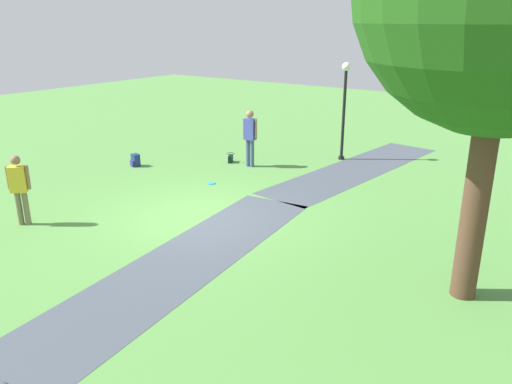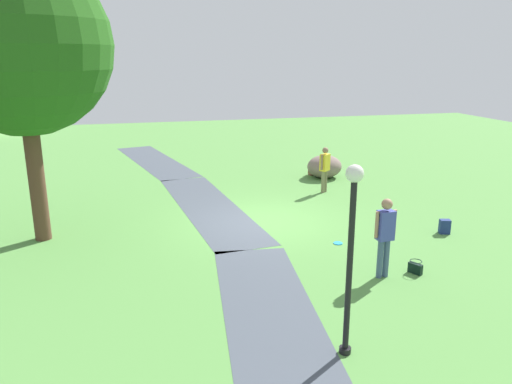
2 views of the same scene
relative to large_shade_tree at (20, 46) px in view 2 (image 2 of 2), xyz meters
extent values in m
plane|color=#569144|center=(-0.10, -6.10, -5.01)|extent=(48.00, 48.00, 0.00)
cube|color=#454D57|center=(-6.12, -4.76, -5.01)|extent=(8.15, 2.67, 0.01)
cube|color=#454D57|center=(1.83, -4.79, -5.01)|extent=(8.14, 2.62, 0.01)
cube|color=#454D57|center=(9.70, -3.46, -5.01)|extent=(8.20, 3.54, 0.01)
cylinder|color=brown|center=(0.00, 0.00, -3.27)|extent=(0.42, 0.42, 3.48)
sphere|color=#235617|center=(0.00, 0.00, 0.02)|extent=(4.44, 4.44, 4.44)
cylinder|color=black|center=(-6.93, -5.70, -4.96)|extent=(0.20, 0.20, 0.10)
cylinder|color=black|center=(-6.93, -5.70, -3.54)|extent=(0.10, 0.10, 2.93)
sphere|color=white|center=(-6.93, -5.70, -1.94)|extent=(0.28, 0.28, 0.28)
ellipsoid|color=#7D6860|center=(4.64, -9.98, -4.55)|extent=(1.70, 1.79, 0.91)
cylinder|color=#415677|center=(-4.42, -7.64, -4.57)|extent=(0.13, 0.13, 0.89)
cylinder|color=#415677|center=(-4.41, -7.80, -4.57)|extent=(0.13, 0.13, 0.89)
cube|color=#4049A2|center=(-4.42, -7.72, -3.79)|extent=(0.27, 0.38, 0.67)
cylinder|color=#A37B5E|center=(-4.44, -7.50, -3.75)|extent=(0.08, 0.08, 0.59)
cylinder|color=#A37B5E|center=(-4.40, -7.94, -3.75)|extent=(0.08, 0.08, 0.59)
sphere|color=#A37B5E|center=(-4.42, -7.72, -3.31)|extent=(0.24, 0.24, 0.24)
cylinder|color=#77704F|center=(2.61, -9.20, -4.61)|extent=(0.13, 0.13, 0.80)
cylinder|color=#77704F|center=(2.51, -9.07, -4.61)|extent=(0.13, 0.13, 0.80)
cube|color=yellow|center=(2.56, -9.13, -3.91)|extent=(0.41, 0.43, 0.60)
cylinder|color=#8F6B52|center=(2.69, -9.31, -3.88)|extent=(0.08, 0.08, 0.53)
cylinder|color=#8F6B52|center=(2.42, -8.96, -3.88)|extent=(0.08, 0.08, 0.53)
sphere|color=#8F6B52|center=(2.56, -9.13, -3.47)|extent=(0.22, 0.22, 0.22)
cube|color=black|center=(-4.44, -8.54, -4.89)|extent=(0.34, 0.25, 0.24)
torus|color=black|center=(-4.44, -8.54, -4.71)|extent=(0.37, 0.37, 0.02)
cube|color=brown|center=(5.17, -9.66, -4.81)|extent=(0.29, 0.34, 0.40)
cube|color=#85594E|center=(5.29, -9.61, -4.89)|extent=(0.13, 0.20, 0.18)
cube|color=navy|center=(-2.31, -10.77, -4.81)|extent=(0.27, 0.32, 0.40)
cube|color=navy|center=(-2.18, -10.80, -4.89)|extent=(0.11, 0.20, 0.18)
cylinder|color=#2898D3|center=(-2.30, -7.58, -5.00)|extent=(0.24, 0.24, 0.02)
camera|label=1|loc=(8.35, 1.52, -0.50)|focal=35.47mm
camera|label=2|loc=(-13.53, -2.48, -0.23)|focal=34.53mm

